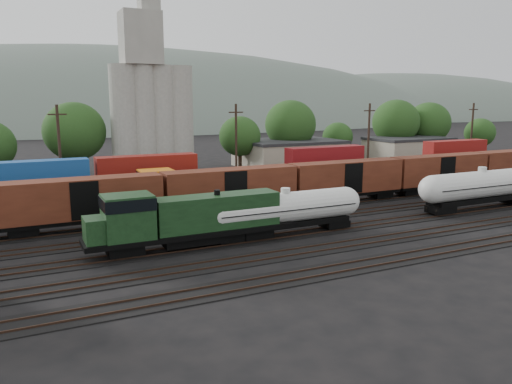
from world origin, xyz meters
name	(u,v)px	position (x,y,z in m)	size (l,w,h in m)	color
ground	(215,230)	(0.00, 0.00, 0.00)	(600.00, 600.00, 0.00)	black
tracks	(215,229)	(0.00, 0.00, 0.05)	(180.00, 33.20, 0.20)	black
green_locomotive	(182,218)	(-4.86, -5.00, 2.74)	(18.25, 3.22, 4.83)	black
tank_car_a	(285,209)	(5.09, -5.00, 2.55)	(16.33, 2.92, 4.28)	silver
tank_car_b	(481,186)	(30.87, -5.00, 2.79)	(17.99, 3.22, 4.72)	silver
orange_locomotive	(195,187)	(1.51, 10.00, 2.61)	(18.33, 3.06, 4.58)	black
boxcar_string	(83,200)	(-11.54, 5.00, 3.12)	(138.20, 2.90, 4.20)	black
container_wall	(113,185)	(-6.96, 15.00, 2.63)	(160.00, 2.60, 5.80)	black
grain_silo	(151,108)	(3.28, 36.00, 11.26)	(13.40, 5.00, 29.00)	#98968C
industrial_sheds	(174,161)	(6.63, 35.25, 2.56)	(119.38, 17.26, 5.10)	#9E937F
tree_band	(130,134)	(-0.11, 37.11, 7.08)	(162.63, 20.41, 12.63)	black
utility_poles	(155,148)	(0.00, 22.00, 6.21)	(122.20, 0.36, 12.00)	black
distant_hills	(92,157)	(23.92, 260.00, -20.56)	(860.00, 286.00, 130.00)	#59665B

